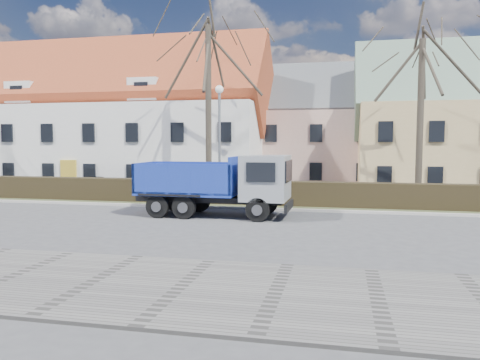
% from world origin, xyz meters
% --- Properties ---
extents(ground, '(120.00, 120.00, 0.00)m').
position_xyz_m(ground, '(0.00, 0.00, 0.00)').
color(ground, '#464648').
extents(sidewalk_near, '(80.00, 5.00, 0.08)m').
position_xyz_m(sidewalk_near, '(0.00, -8.50, 0.04)').
color(sidewalk_near, slate).
rests_on(sidewalk_near, ground).
extents(curb_far, '(80.00, 0.30, 0.12)m').
position_xyz_m(curb_far, '(0.00, 4.60, 0.06)').
color(curb_far, '#B0AAA2').
rests_on(curb_far, ground).
extents(grass_strip, '(80.00, 3.00, 0.10)m').
position_xyz_m(grass_strip, '(0.00, 6.20, 0.05)').
color(grass_strip, '#3C4426').
rests_on(grass_strip, ground).
extents(hedge, '(60.00, 0.90, 1.30)m').
position_xyz_m(hedge, '(0.00, 6.00, 0.65)').
color(hedge, black).
rests_on(hedge, ground).
extents(building_white, '(26.80, 10.80, 9.50)m').
position_xyz_m(building_white, '(-13.00, 16.00, 4.75)').
color(building_white, white).
rests_on(building_white, ground).
extents(building_pink, '(10.80, 8.80, 8.00)m').
position_xyz_m(building_pink, '(4.00, 20.00, 4.00)').
color(building_pink, '#C89C8D').
rests_on(building_pink, ground).
extents(tree_1, '(9.20, 9.20, 12.65)m').
position_xyz_m(tree_1, '(-2.00, 8.50, 6.33)').
color(tree_1, '#362E25').
rests_on(tree_1, ground).
extents(tree_2, '(8.00, 8.00, 11.00)m').
position_xyz_m(tree_2, '(10.00, 8.50, 5.50)').
color(tree_2, '#362E25').
rests_on(tree_2, ground).
extents(dump_truck, '(7.41, 2.84, 2.95)m').
position_xyz_m(dump_truck, '(-0.18, 2.24, 1.48)').
color(dump_truck, navy).
rests_on(dump_truck, ground).
extents(streetlight, '(0.52, 0.52, 6.71)m').
position_xyz_m(streetlight, '(-0.93, 7.00, 3.36)').
color(streetlight, gray).
rests_on(streetlight, ground).
extents(cart_frame, '(0.80, 0.54, 0.68)m').
position_xyz_m(cart_frame, '(-2.77, 4.36, 0.34)').
color(cart_frame, silver).
rests_on(cart_frame, ground).
extents(parked_car_a, '(3.81, 2.32, 1.21)m').
position_xyz_m(parked_car_a, '(-10.21, 10.06, 0.61)').
color(parked_car_a, black).
rests_on(parked_car_a, ground).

